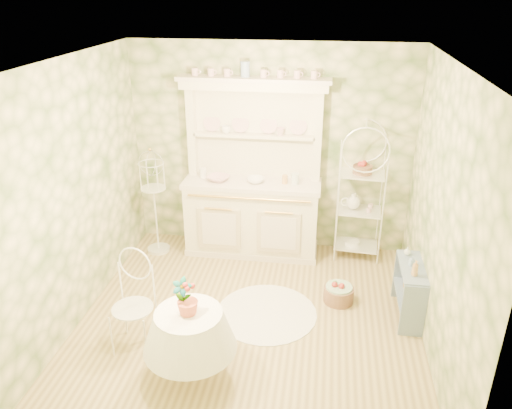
# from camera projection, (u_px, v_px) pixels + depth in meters

# --- Properties ---
(floor) EXTENTS (3.60, 3.60, 0.00)m
(floor) POSITION_uv_depth(u_px,v_px,m) (249.00, 321.00, 5.36)
(floor) COLOR tan
(floor) RESTS_ON ground
(ceiling) EXTENTS (3.60, 3.60, 0.00)m
(ceiling) POSITION_uv_depth(u_px,v_px,m) (248.00, 63.00, 4.26)
(ceiling) COLOR white
(ceiling) RESTS_ON floor
(wall_left) EXTENTS (3.60, 3.60, 0.00)m
(wall_left) POSITION_uv_depth(u_px,v_px,m) (73.00, 196.00, 5.05)
(wall_left) COLOR beige
(wall_left) RESTS_ON floor
(wall_right) EXTENTS (3.60, 3.60, 0.00)m
(wall_right) POSITION_uv_depth(u_px,v_px,m) (442.00, 218.00, 4.57)
(wall_right) COLOR beige
(wall_right) RESTS_ON floor
(wall_back) EXTENTS (3.60, 3.60, 0.00)m
(wall_back) POSITION_uv_depth(u_px,v_px,m) (271.00, 150.00, 6.43)
(wall_back) COLOR beige
(wall_back) RESTS_ON floor
(wall_front) EXTENTS (3.60, 3.60, 0.00)m
(wall_front) POSITION_uv_depth(u_px,v_px,m) (204.00, 322.00, 3.19)
(wall_front) COLOR beige
(wall_front) RESTS_ON floor
(kitchen_dresser) EXTENTS (1.87, 0.61, 2.29)m
(kitchen_dresser) POSITION_uv_depth(u_px,v_px,m) (252.00, 171.00, 6.29)
(kitchen_dresser) COLOR white
(kitchen_dresser) RESTS_ON floor
(bakers_rack) EXTENTS (0.59, 0.44, 1.78)m
(bakers_rack) POSITION_uv_depth(u_px,v_px,m) (360.00, 193.00, 6.29)
(bakers_rack) COLOR white
(bakers_rack) RESTS_ON floor
(side_shelf) EXTENTS (0.35, 0.77, 0.63)m
(side_shelf) POSITION_uv_depth(u_px,v_px,m) (409.00, 290.00, 5.33)
(side_shelf) COLOR #758BA7
(side_shelf) RESTS_ON floor
(round_table) EXTENTS (0.73, 0.73, 0.73)m
(round_table) POSITION_uv_depth(u_px,v_px,m) (190.00, 345.00, 4.46)
(round_table) COLOR white
(round_table) RESTS_ON floor
(cafe_chair) EXTENTS (0.40, 0.40, 0.76)m
(cafe_chair) POSITION_uv_depth(u_px,v_px,m) (133.00, 314.00, 4.84)
(cafe_chair) COLOR white
(cafe_chair) RESTS_ON floor
(birdcage_stand) EXTENTS (0.33, 0.33, 1.38)m
(birdcage_stand) POSITION_uv_depth(u_px,v_px,m) (155.00, 204.00, 6.48)
(birdcage_stand) COLOR white
(birdcage_stand) RESTS_ON floor
(floor_basket) EXTENTS (0.43, 0.43, 0.23)m
(floor_basket) POSITION_uv_depth(u_px,v_px,m) (339.00, 292.00, 5.65)
(floor_basket) COLOR #8A6349
(floor_basket) RESTS_ON floor
(lace_rug) EXTENTS (1.46, 1.46, 0.01)m
(lace_rug) POSITION_uv_depth(u_px,v_px,m) (266.00, 313.00, 5.48)
(lace_rug) COLOR white
(lace_rug) RESTS_ON floor
(bowl_floral) EXTENTS (0.35, 0.35, 0.07)m
(bowl_floral) POSITION_uv_depth(u_px,v_px,m) (218.00, 180.00, 6.36)
(bowl_floral) COLOR white
(bowl_floral) RESTS_ON kitchen_dresser
(bowl_white) EXTENTS (0.27, 0.27, 0.07)m
(bowl_white) POSITION_uv_depth(u_px,v_px,m) (255.00, 182.00, 6.30)
(bowl_white) COLOR white
(bowl_white) RESTS_ON kitchen_dresser
(cup_left) EXTENTS (0.14, 0.14, 0.09)m
(cup_left) POSITION_uv_depth(u_px,v_px,m) (226.00, 131.00, 6.29)
(cup_left) COLOR white
(cup_left) RESTS_ON kitchen_dresser
(cup_right) EXTENTS (0.14, 0.14, 0.10)m
(cup_right) POSITION_uv_depth(u_px,v_px,m) (280.00, 133.00, 6.20)
(cup_right) COLOR white
(cup_right) RESTS_ON kitchen_dresser
(potted_geranium) EXTENTS (0.18, 0.13, 0.33)m
(potted_geranium) POSITION_uv_depth(u_px,v_px,m) (183.00, 299.00, 4.27)
(potted_geranium) COLOR #3F7238
(potted_geranium) RESTS_ON round_table
(bottle_amber) EXTENTS (0.09, 0.09, 0.17)m
(bottle_amber) POSITION_uv_depth(u_px,v_px,m) (415.00, 270.00, 5.02)
(bottle_amber) COLOR tan
(bottle_amber) RESTS_ON side_shelf
(bottle_blue) EXTENTS (0.06, 0.06, 0.11)m
(bottle_blue) POSITION_uv_depth(u_px,v_px,m) (412.00, 262.00, 5.21)
(bottle_blue) COLOR #87A1C7
(bottle_blue) RESTS_ON side_shelf
(bottle_glass) EXTENTS (0.09, 0.09, 0.10)m
(bottle_glass) POSITION_uv_depth(u_px,v_px,m) (407.00, 252.00, 5.42)
(bottle_glass) COLOR silver
(bottle_glass) RESTS_ON side_shelf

